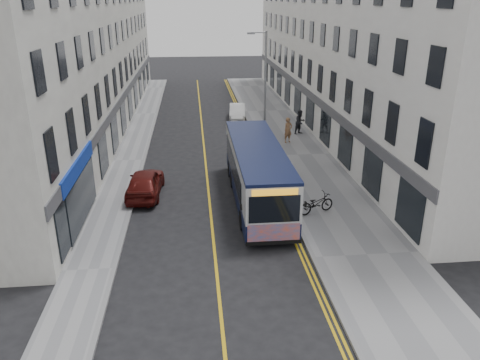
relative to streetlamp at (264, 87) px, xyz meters
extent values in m
plane|color=black|center=(-4.17, -14.00, -4.38)|extent=(140.00, 140.00, 0.00)
cube|color=gray|center=(2.08, -2.00, -4.32)|extent=(4.50, 64.00, 0.12)
cube|color=gray|center=(-9.17, -2.00, -4.32)|extent=(2.00, 64.00, 0.12)
cube|color=slate|center=(-0.17, -2.00, -4.32)|extent=(0.18, 64.00, 0.13)
cube|color=slate|center=(-8.17, -2.00, -4.32)|extent=(0.18, 64.00, 0.13)
cube|color=gold|center=(-4.17, -2.00, -4.38)|extent=(0.12, 64.00, 0.01)
cube|color=gold|center=(-0.62, -2.00, -4.38)|extent=(0.10, 64.00, 0.01)
cube|color=gold|center=(-0.42, -2.00, -4.38)|extent=(0.10, 64.00, 0.01)
cube|color=white|center=(7.33, 7.00, 2.12)|extent=(6.00, 46.00, 13.00)
cube|color=silver|center=(-13.17, 7.00, 2.12)|extent=(6.00, 46.00, 13.00)
cylinder|color=gray|center=(0.08, 0.00, -0.38)|extent=(0.14, 0.14, 8.00)
cylinder|color=gray|center=(-0.42, 0.00, 3.52)|extent=(1.00, 0.08, 0.08)
cube|color=gray|center=(-0.92, 0.00, 3.47)|extent=(0.50, 0.18, 0.12)
cube|color=black|center=(-1.68, -9.12, -3.63)|extent=(2.36, 10.40, 0.85)
cube|color=#B6B9BD|center=(-1.68, -9.12, -2.35)|extent=(2.36, 10.40, 1.70)
cube|color=black|center=(-1.68, -9.12, -1.42)|extent=(2.38, 10.40, 0.15)
cube|color=black|center=(-2.89, -8.55, -2.54)|extent=(0.04, 8.13, 1.09)
cube|color=black|center=(-0.48, -8.55, -2.54)|extent=(0.04, 8.13, 1.09)
cube|color=black|center=(-1.68, -14.34, -2.44)|extent=(2.13, 0.04, 1.18)
cube|color=#F64D14|center=(-1.68, -14.34, -3.58)|extent=(2.22, 0.04, 0.90)
cube|color=orange|center=(-1.68, -14.35, -1.69)|extent=(1.89, 0.04, 0.26)
cylinder|color=black|center=(-2.75, -12.24, -3.91)|extent=(0.26, 0.95, 0.95)
cylinder|color=black|center=(-0.62, -12.24, -3.91)|extent=(0.26, 0.95, 0.95)
cylinder|color=black|center=(-2.75, -7.04, -3.91)|extent=(0.26, 0.95, 0.95)
cylinder|color=black|center=(-0.62, -7.04, -3.91)|extent=(0.26, 0.95, 0.95)
cylinder|color=black|center=(-2.75, -5.34, -3.91)|extent=(0.26, 0.95, 0.95)
cylinder|color=black|center=(-0.62, -5.34, -3.91)|extent=(0.26, 0.95, 0.95)
imported|color=black|center=(1.00, -11.09, -3.76)|extent=(2.03, 1.30, 1.01)
imported|color=#916442|center=(1.96, 0.89, -3.34)|extent=(0.79, 0.67, 1.84)
imported|color=black|center=(3.34, 3.05, -3.33)|extent=(1.15, 1.08, 1.87)
imported|color=white|center=(-0.97, 8.96, -3.76)|extent=(1.69, 3.91, 1.25)
imported|color=#52100D|center=(-7.57, -7.72, -3.65)|extent=(1.98, 4.39, 1.46)
camera|label=1|loc=(-4.85, -31.48, 5.65)|focal=35.00mm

